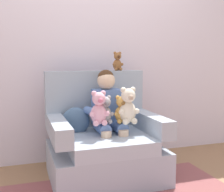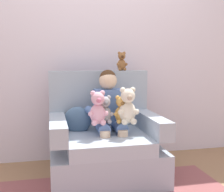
{
  "view_description": "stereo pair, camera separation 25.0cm",
  "coord_description": "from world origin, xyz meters",
  "px_view_note": "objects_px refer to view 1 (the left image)",
  "views": [
    {
      "loc": [
        -0.72,
        -2.41,
        1.09
      ],
      "look_at": [
        0.05,
        -0.05,
        0.78
      ],
      "focal_mm": 45.05,
      "sensor_mm": 36.0,
      "label": 1
    },
    {
      "loc": [
        -0.48,
        -2.48,
        1.09
      ],
      "look_at": [
        0.05,
        -0.05,
        0.78
      ],
      "focal_mm": 45.05,
      "sensor_mm": 36.0,
      "label": 2
    }
  ],
  "objects_px": {
    "plush_brown_on_backrest": "(117,62)",
    "plush_honey": "(121,110)",
    "plush_cream": "(128,107)",
    "plush_grey": "(105,110)",
    "armchair": "(103,144)",
    "seated_child": "(108,109)",
    "throw_pillow": "(76,121)",
    "plush_pink": "(99,109)"
  },
  "relations": [
    {
      "from": "armchair",
      "to": "plush_brown_on_backrest",
      "type": "height_order",
      "value": "plush_brown_on_backrest"
    },
    {
      "from": "plush_honey",
      "to": "plush_grey",
      "type": "relative_size",
      "value": 0.99
    },
    {
      "from": "throw_pillow",
      "to": "seated_child",
      "type": "bearing_deg",
      "value": -17.89
    },
    {
      "from": "plush_honey",
      "to": "seated_child",
      "type": "bearing_deg",
      "value": 97.55
    },
    {
      "from": "plush_pink",
      "to": "plush_honey",
      "type": "bearing_deg",
      "value": -13.72
    },
    {
      "from": "plush_cream",
      "to": "plush_grey",
      "type": "relative_size",
      "value": 1.3
    },
    {
      "from": "plush_cream",
      "to": "plush_honey",
      "type": "relative_size",
      "value": 1.31
    },
    {
      "from": "armchair",
      "to": "plush_honey",
      "type": "bearing_deg",
      "value": -44.45
    },
    {
      "from": "throw_pillow",
      "to": "plush_honey",
      "type": "bearing_deg",
      "value": -32.24
    },
    {
      "from": "plush_brown_on_backrest",
      "to": "throw_pillow",
      "type": "height_order",
      "value": "plush_brown_on_backrest"
    },
    {
      "from": "plush_pink",
      "to": "plush_brown_on_backrest",
      "type": "relative_size",
      "value": 1.53
    },
    {
      "from": "plush_grey",
      "to": "throw_pillow",
      "type": "height_order",
      "value": "plush_grey"
    },
    {
      "from": "plush_grey",
      "to": "plush_brown_on_backrest",
      "type": "height_order",
      "value": "plush_brown_on_backrest"
    },
    {
      "from": "plush_cream",
      "to": "throw_pillow",
      "type": "distance_m",
      "value": 0.53
    },
    {
      "from": "armchair",
      "to": "throw_pillow",
      "type": "xyz_separation_m",
      "value": [
        -0.24,
        0.11,
        0.22
      ]
    },
    {
      "from": "plush_honey",
      "to": "plush_grey",
      "type": "bearing_deg",
      "value": 151.98
    },
    {
      "from": "plush_cream",
      "to": "throw_pillow",
      "type": "bearing_deg",
      "value": 165.47
    },
    {
      "from": "plush_brown_on_backrest",
      "to": "plush_honey",
      "type": "bearing_deg",
      "value": -92.33
    },
    {
      "from": "seated_child",
      "to": "plush_grey",
      "type": "relative_size",
      "value": 3.28
    },
    {
      "from": "plush_cream",
      "to": "seated_child",
      "type": "bearing_deg",
      "value": 143.54
    },
    {
      "from": "plush_grey",
      "to": "throw_pillow",
      "type": "relative_size",
      "value": 0.97
    },
    {
      "from": "throw_pillow",
      "to": "plush_cream",
      "type": "bearing_deg",
      "value": -33.63
    },
    {
      "from": "plush_cream",
      "to": "plush_honey",
      "type": "distance_m",
      "value": 0.07
    },
    {
      "from": "armchair",
      "to": "plush_brown_on_backrest",
      "type": "distance_m",
      "value": 0.86
    },
    {
      "from": "plush_pink",
      "to": "throw_pillow",
      "type": "distance_m",
      "value": 0.34
    },
    {
      "from": "plush_cream",
      "to": "plush_grey",
      "type": "height_order",
      "value": "plush_cream"
    },
    {
      "from": "seated_child",
      "to": "plush_grey",
      "type": "distance_m",
      "value": 0.14
    },
    {
      "from": "plush_brown_on_backrest",
      "to": "plush_pink",
      "type": "bearing_deg",
      "value": -113.81
    },
    {
      "from": "seated_child",
      "to": "plush_brown_on_backrest",
      "type": "height_order",
      "value": "plush_brown_on_backrest"
    },
    {
      "from": "plush_honey",
      "to": "plush_pink",
      "type": "bearing_deg",
      "value": 164.63
    },
    {
      "from": "armchair",
      "to": "plush_honey",
      "type": "relative_size",
      "value": 4.02
    },
    {
      "from": "plush_cream",
      "to": "plush_honey",
      "type": "xyz_separation_m",
      "value": [
        -0.05,
        0.04,
        -0.04
      ]
    },
    {
      "from": "seated_child",
      "to": "plush_cream",
      "type": "height_order",
      "value": "seated_child"
    },
    {
      "from": "plush_pink",
      "to": "plush_honey",
      "type": "relative_size",
      "value": 1.21
    },
    {
      "from": "plush_brown_on_backrest",
      "to": "throw_pillow",
      "type": "relative_size",
      "value": 0.76
    },
    {
      "from": "plush_pink",
      "to": "plush_cream",
      "type": "height_order",
      "value": "plush_cream"
    },
    {
      "from": "throw_pillow",
      "to": "plush_pink",
      "type": "bearing_deg",
      "value": -59.21
    },
    {
      "from": "plush_pink",
      "to": "throw_pillow",
      "type": "relative_size",
      "value": 1.16
    },
    {
      "from": "armchair",
      "to": "plush_grey",
      "type": "xyz_separation_m",
      "value": [
        -0.01,
        -0.11,
        0.34
      ]
    },
    {
      "from": "armchair",
      "to": "plush_grey",
      "type": "relative_size",
      "value": 3.98
    },
    {
      "from": "plush_honey",
      "to": "plush_brown_on_backrest",
      "type": "xyz_separation_m",
      "value": [
        0.11,
        0.42,
        0.43
      ]
    },
    {
      "from": "plush_pink",
      "to": "plush_cream",
      "type": "relative_size",
      "value": 0.92
    }
  ]
}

